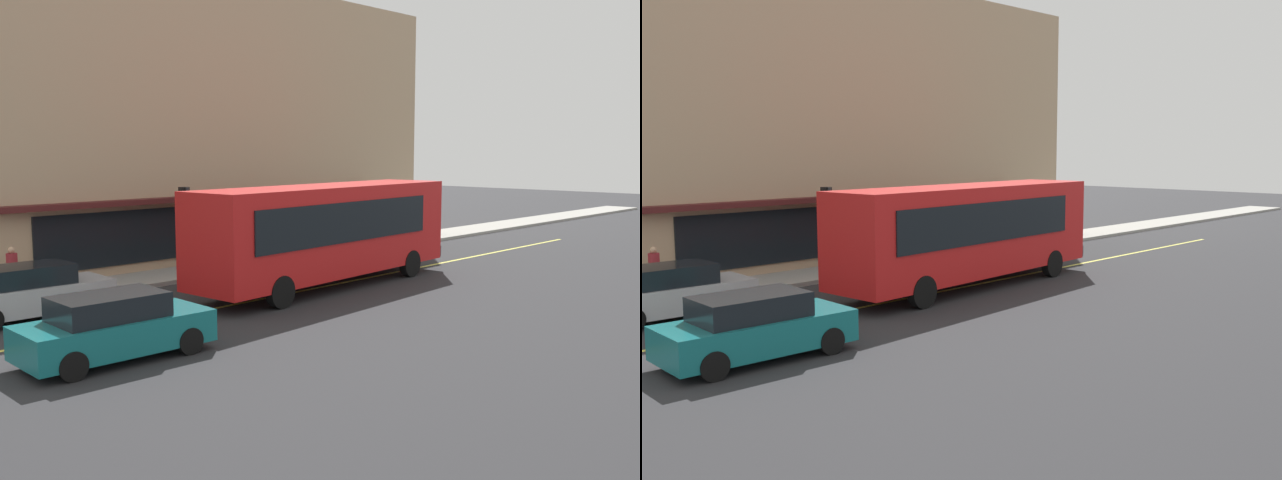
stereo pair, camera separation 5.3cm
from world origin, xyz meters
TOP-DOWN VIEW (x-y plane):
  - ground at (0.00, 0.00)m, footprint 120.00×120.00m
  - sidewalk at (0.00, 5.31)m, footprint 80.00×2.45m
  - lane_centre_stripe at (0.00, 0.00)m, footprint 36.00×0.16m
  - storefront_building at (0.57, 11.30)m, footprint 26.54×10.14m
  - bus at (-0.02, -0.05)m, footprint 11.26×3.19m
  - traffic_light at (-2.34, 4.93)m, footprint 0.30×0.52m
  - car_silver at (-9.24, 2.74)m, footprint 4.37×2.01m
  - car_teal at (-9.70, -2.54)m, footprint 4.38×2.01m
  - pedestrian_waiting at (-8.57, 5.44)m, footprint 0.34×0.34m
  - pedestrian_near_storefront at (8.85, 4.71)m, footprint 0.34×0.34m
  - pedestrian_by_curb at (1.42, 5.95)m, footprint 0.34×0.34m

SIDE VIEW (x-z plane):
  - ground at x=0.00m, z-range 0.00..0.00m
  - lane_centre_stripe at x=0.00m, z-range 0.00..0.01m
  - sidewalk at x=0.00m, z-range 0.00..0.15m
  - car_silver at x=-9.24m, z-range -0.02..1.50m
  - car_teal at x=-9.70m, z-range -0.02..1.50m
  - pedestrian_waiting at x=-8.57m, z-range 0.30..1.87m
  - pedestrian_near_storefront at x=8.85m, z-range 0.30..1.87m
  - pedestrian_by_curb at x=1.42m, z-range 0.35..2.19m
  - bus at x=-0.02m, z-range 0.24..3.74m
  - traffic_light at x=-2.34m, z-range 0.93..4.13m
  - storefront_building at x=0.57m, z-range -0.01..11.66m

